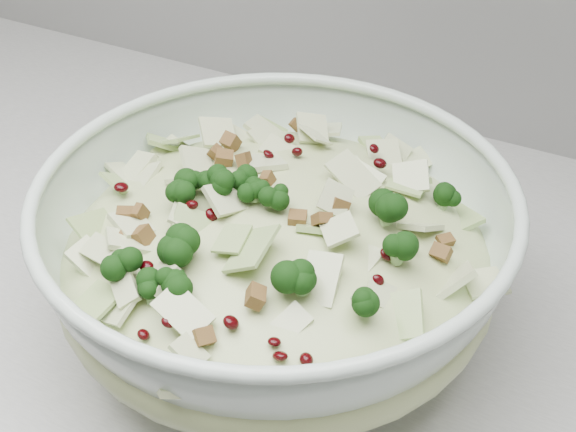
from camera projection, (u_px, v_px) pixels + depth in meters
name	position (u px, v px, depth m)	size (l,w,h in m)	color
mixing_bowl	(276.00, 259.00, 0.61)	(0.42, 0.42, 0.14)	silver
salad	(276.00, 236.00, 0.60)	(0.36, 0.36, 0.14)	#C6D08E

